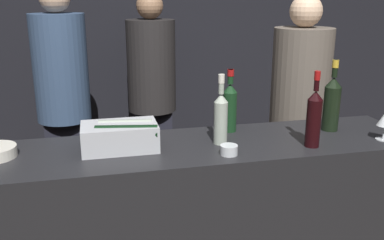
{
  "coord_description": "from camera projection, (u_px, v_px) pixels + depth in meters",
  "views": [
    {
      "loc": [
        -0.45,
        -1.66,
        1.73
      ],
      "look_at": [
        0.0,
        0.3,
        1.13
      ],
      "focal_mm": 40.0,
      "sensor_mm": 36.0,
      "label": 1
    }
  ],
  "objects": [
    {
      "name": "candle_votive",
      "position": [
        229.0,
        150.0,
        1.97
      ],
      "size": [
        0.08,
        0.08,
        0.05
      ],
      "color": "silver",
      "rests_on": "bar_counter"
    },
    {
      "name": "person_grey_polo",
      "position": [
        299.0,
        111.0,
        2.93
      ],
      "size": [
        0.39,
        0.39,
        1.72
      ],
      "rotation": [
        0.0,
        0.0,
        -2.18
      ],
      "color": "black",
      "rests_on": "ground_plane"
    },
    {
      "name": "person_blond_tee",
      "position": [
        152.0,
        90.0,
        3.5
      ],
      "size": [
        0.39,
        0.39,
        1.74
      ],
      "rotation": [
        0.0,
        0.0,
        2.04
      ],
      "color": "black",
      "rests_on": "ground_plane"
    },
    {
      "name": "red_wine_bottle_burgundy",
      "position": [
        230.0,
        105.0,
        2.28
      ],
      "size": [
        0.08,
        0.08,
        0.34
      ],
      "color": "#143319",
      "rests_on": "bar_counter"
    },
    {
      "name": "ice_bin_with_bottles",
      "position": [
        121.0,
        135.0,
        2.03
      ],
      "size": [
        0.36,
        0.22,
        0.13
      ],
      "color": "#B7BABF",
      "rests_on": "bar_counter"
    },
    {
      "name": "person_in_hoodie",
      "position": [
        63.0,
        97.0,
        3.1
      ],
      "size": [
        0.38,
        0.38,
        1.8
      ],
      "rotation": [
        0.0,
        0.0,
        -0.32
      ],
      "color": "black",
      "rests_on": "ground_plane"
    },
    {
      "name": "bar_counter",
      "position": [
        193.0,
        235.0,
        2.25
      ],
      "size": [
        2.32,
        0.55,
        1.01
      ],
      "color": "black",
      "rests_on": "ground_plane"
    },
    {
      "name": "champagne_bottle",
      "position": [
        332.0,
        102.0,
        2.29
      ],
      "size": [
        0.09,
        0.09,
        0.38
      ],
      "color": "black",
      "rests_on": "bar_counter"
    },
    {
      "name": "white_wine_bottle",
      "position": [
        221.0,
        116.0,
        2.09
      ],
      "size": [
        0.07,
        0.07,
        0.35
      ],
      "color": "#9EA899",
      "rests_on": "bar_counter"
    },
    {
      "name": "red_wine_bottle_tall",
      "position": [
        314.0,
        117.0,
        2.05
      ],
      "size": [
        0.07,
        0.07,
        0.37
      ],
      "color": "black",
      "rests_on": "bar_counter"
    },
    {
      "name": "wall_back_chalkboard",
      "position": [
        143.0,
        31.0,
        3.86
      ],
      "size": [
        6.4,
        0.06,
        2.8
      ],
      "color": "black",
      "rests_on": "ground_plane"
    }
  ]
}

